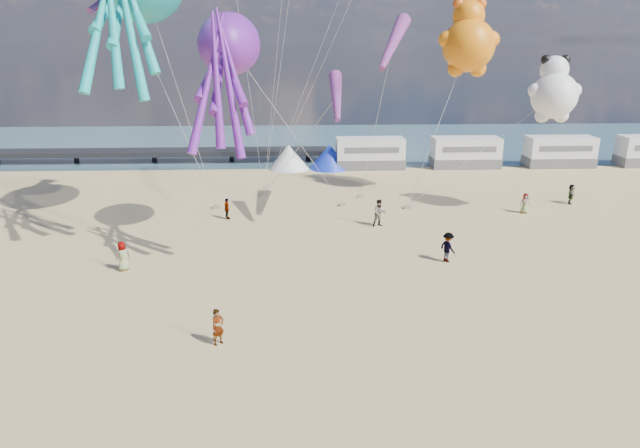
{
  "coord_description": "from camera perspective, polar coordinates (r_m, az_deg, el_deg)",
  "views": [
    {
      "loc": [
        -1.3,
        -15.15,
        12.09
      ],
      "look_at": [
        -0.39,
        6.0,
        5.25
      ],
      "focal_mm": 32.0,
      "sensor_mm": 36.0,
      "label": 1
    }
  ],
  "objects": [
    {
      "name": "water",
      "position": [
        71.19,
        -1.4,
        8.15
      ],
      "size": [
        120.0,
        120.0,
        0.0
      ],
      "primitive_type": "plane",
      "color": "#395E6E",
      "rests_on": "ground"
    },
    {
      "name": "sandbag_e",
      "position": [
        46.78,
        -5.62,
        2.99
      ],
      "size": [
        0.5,
        0.35,
        0.22
      ],
      "primitive_type": "cube",
      "color": "gray",
      "rests_on": "ground"
    },
    {
      "name": "beachgoer_1",
      "position": [
        38.77,
        5.97,
        1.09
      ],
      "size": [
        1.04,
        0.82,
        1.87
      ],
      "primitive_type": "imported",
      "rotation": [
        0.0,
        0.0,
        0.28
      ],
      "color": "#7F6659",
      "rests_on": "ground"
    },
    {
      "name": "beachgoer_6",
      "position": [
        44.2,
        19.81,
        1.96
      ],
      "size": [
        0.58,
        0.42,
        1.49
      ],
      "primitive_type": "imported",
      "rotation": [
        0.0,
        0.0,
        6.17
      ],
      "color": "#7F6659",
      "rests_on": "ground"
    },
    {
      "name": "kite_octopus_purple",
      "position": [
        34.6,
        -9.06,
        17.33
      ],
      "size": [
        5.12,
        9.03,
        9.73
      ],
      "primitive_type": null,
      "rotation": [
        0.0,
        0.0,
        0.18
      ],
      "color": "#6C1E98"
    },
    {
      "name": "motorhome_2",
      "position": [
        62.01,
        22.83,
        6.69
      ],
      "size": [
        6.6,
        2.5,
        3.0
      ],
      "primitive_type": "cube",
      "color": "silver",
      "rests_on": "ground"
    },
    {
      "name": "beachgoer_2",
      "position": [
        33.25,
        12.66,
        -2.27
      ],
      "size": [
        0.97,
        1.05,
        1.73
      ],
      "primitive_type": "imported",
      "rotation": [
        0.0,
        0.0,
        2.06
      ],
      "color": "#7F6659",
      "rests_on": "ground"
    },
    {
      "name": "kite_teddy_orange",
      "position": [
        45.8,
        14.64,
        16.9
      ],
      "size": [
        5.02,
        4.76,
        6.67
      ],
      "primitive_type": null,
      "rotation": [
        0.0,
        0.0,
        -0.07
      ],
      "color": "orange"
    },
    {
      "name": "beachgoer_0",
      "position": [
        33.04,
        -19.12,
        -3.06
      ],
      "size": [
        0.72,
        0.64,
        1.65
      ],
      "primitive_type": "imported",
      "rotation": [
        0.0,
        0.0,
        3.67
      ],
      "color": "#7F6659",
      "rests_on": "ground"
    },
    {
      "name": "tent_white",
      "position": [
        56.22,
        -3.16,
        6.72
      ],
      "size": [
        4.0,
        4.0,
        2.4
      ],
      "primitive_type": "cone",
      "color": "white",
      "rests_on": "ground"
    },
    {
      "name": "sandbag_d",
      "position": [
        46.02,
        4.07,
        2.78
      ],
      "size": [
        0.5,
        0.35,
        0.22
      ],
      "primitive_type": "cube",
      "color": "gray",
      "rests_on": "ground"
    },
    {
      "name": "motorhome_1",
      "position": [
        58.62,
        14.34,
        6.95
      ],
      "size": [
        6.6,
        2.5,
        3.0
      ],
      "primitive_type": "cube",
      "color": "silver",
      "rests_on": "ground"
    },
    {
      "name": "motorhome_0",
      "position": [
        56.63,
        5.02,
        7.07
      ],
      "size": [
        6.6,
        2.5,
        3.0
      ],
      "primitive_type": "cube",
      "color": "silver",
      "rests_on": "ground"
    },
    {
      "name": "tent_blue",
      "position": [
        56.31,
        0.94,
        6.76
      ],
      "size": [
        4.0,
        4.0,
        2.4
      ],
      "primitive_type": "cone",
      "color": "#1933CC",
      "rests_on": "ground"
    },
    {
      "name": "ground",
      "position": [
        19.43,
        2.05,
        -20.6
      ],
      "size": [
        120.0,
        120.0,
        0.0
      ],
      "primitive_type": "plane",
      "color": "#DCC07F",
      "rests_on": "ground"
    },
    {
      "name": "kite_panda",
      "position": [
        42.69,
        22.37,
        11.79
      ],
      "size": [
        3.95,
        3.74,
        5.32
      ],
      "primitive_type": null,
      "rotation": [
        0.0,
        0.0,
        0.05
      ],
      "color": "white"
    },
    {
      "name": "sandbag_b",
      "position": [
        43.61,
        2.29,
        1.96
      ],
      "size": [
        0.5,
        0.35,
        0.22
      ],
      "primitive_type": "cube",
      "color": "gray",
      "rests_on": "ground"
    },
    {
      "name": "standing_person",
      "position": [
        24.31,
        -10.18,
        -10.09
      ],
      "size": [
        0.68,
        0.68,
        1.59
      ],
      "primitive_type": "imported",
      "rotation": [
        0.0,
        0.0,
        0.76
      ],
      "color": "tan",
      "rests_on": "ground"
    },
    {
      "name": "sandbag_c",
      "position": [
        43.39,
        8.72,
        1.67
      ],
      "size": [
        0.5,
        0.35,
        0.22
      ],
      "primitive_type": "cube",
      "color": "gray",
      "rests_on": "ground"
    },
    {
      "name": "windsock_right",
      "position": [
        36.7,
        1.65,
        12.57
      ],
      "size": [
        1.06,
        4.99,
        4.96
      ],
      "primitive_type": null,
      "rotation": [
        0.0,
        0.0,
        -0.03
      ],
      "color": "red"
    },
    {
      "name": "sandbag_a",
      "position": [
        43.64,
        -10.3,
        1.69
      ],
      "size": [
        0.5,
        0.35,
        0.22
      ],
      "primitive_type": "cube",
      "color": "gray",
      "rests_on": "ground"
    },
    {
      "name": "beachgoer_3",
      "position": [
        40.75,
        -9.28,
        1.51
      ],
      "size": [
        0.91,
        1.11,
        1.5
      ],
      "primitive_type": "imported",
      "rotation": [
        0.0,
        0.0,
        2.0
      ],
      "color": "#7F6659",
      "rests_on": "ground"
    },
    {
      "name": "pier",
      "position": [
        65.83,
        -26.53,
        6.34
      ],
      "size": [
        60.0,
        3.0,
        0.5
      ],
      "primitive_type": "cube",
      "color": "black",
      "rests_on": "ground"
    },
    {
      "name": "windsock_mid",
      "position": [
        37.7,
        7.34,
        17.54
      ],
      "size": [
        3.37,
        6.58,
        6.68
      ],
      "primitive_type": null,
      "rotation": [
        0.0,
        0.0,
        -0.37
      ],
      "color": "red"
    },
    {
      "name": "beachgoer_4",
      "position": [
        48.09,
        23.81,
        2.75
      ],
      "size": [
        0.71,
        0.98,
        1.54
      ],
      "primitive_type": "imported",
      "rotation": [
        0.0,
        0.0,
        1.16
      ],
      "color": "#7F6659",
      "rests_on": "ground"
    }
  ]
}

